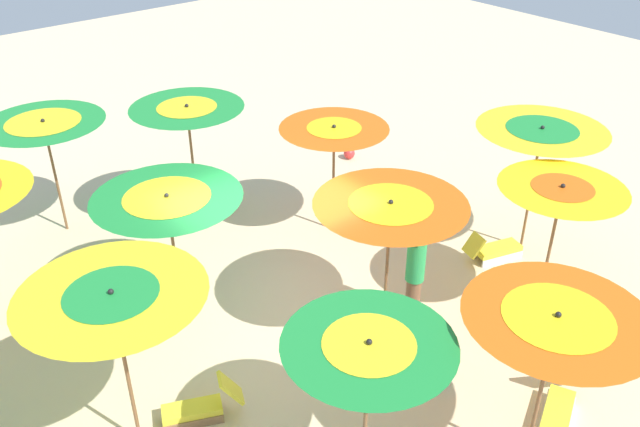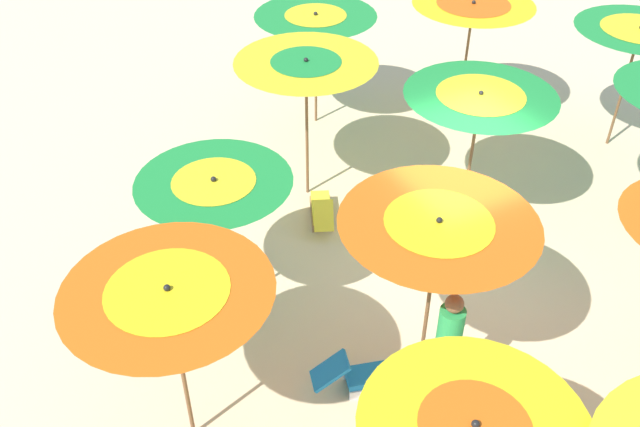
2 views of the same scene
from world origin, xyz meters
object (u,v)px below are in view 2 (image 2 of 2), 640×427
Objects in this scene: beach_umbrella_10 at (472,15)px; beach_umbrella_3 at (215,192)px; beach_umbrella_0 at (170,305)px; beach_umbrella_11 at (638,39)px; beach_umbrella_4 at (437,236)px; beach_umbrella_7 at (479,104)px; beachgoer_0 at (447,347)px; beach_umbrella_6 at (306,71)px; beach_umbrella_9 at (316,25)px; lounger_3 at (216,266)px; lounger_0 at (369,374)px; lounger_2 at (322,210)px.

beach_umbrella_3 is at bearing 113.46° from beach_umbrella_10.
beach_umbrella_11 is at bearing -75.66° from beach_umbrella_0.
beach_umbrella_7 is at bearing -46.74° from beach_umbrella_4.
beach_umbrella_3 is at bearing 94.17° from beach_umbrella_11.
beach_umbrella_10 is 1.45× the size of beachgoer_0.
beach_umbrella_6 is 1.47× the size of beachgoer_0.
beach_umbrella_6 reaches higher than beach_umbrella_4.
beach_umbrella_4 is 6.34m from beach_umbrella_9.
beach_umbrella_10 is at bearing 105.25° from beachgoer_0.
beach_umbrella_10 is (2.61, -6.01, 0.19)m from beach_umbrella_3.
beach_umbrella_9 is 1.88× the size of lounger_3.
beach_umbrella_3 is 0.93× the size of beach_umbrella_4.
beach_umbrella_7 reaches higher than lounger_0.
beach_umbrella_10 is 6.56m from lounger_3.
beach_umbrella_0 is 9.47m from beach_umbrella_11.
beach_umbrella_11 is 2.06× the size of lounger_2.
beachgoer_0 is at bearing 170.15° from beach_umbrella_4.
beach_umbrella_10 is (2.47, -1.77, 0.15)m from beach_umbrella_7.
beach_umbrella_0 is 1.06× the size of beach_umbrella_7.
beach_umbrella_10 is at bearing -41.46° from beach_umbrella_4.
beach_umbrella_10 reaches higher than beach_umbrella_4.
beach_umbrella_6 is at bearing 77.19° from beach_umbrella_11.
beach_umbrella_7 reaches higher than lounger_2.
beach_umbrella_9 is 5.13m from lounger_3.
lounger_3 is (-1.99, 5.93, -1.98)m from beach_umbrella_10.
beach_umbrella_11 is at bearing -127.02° from beach_umbrella_9.
beach_umbrella_0 is 2.01× the size of lounger_3.
beach_umbrella_11 is (0.44, -3.78, 0.06)m from beach_umbrella_7.
beach_umbrella_0 is at bearing 155.68° from lounger_2.
beach_umbrella_3 is 0.95× the size of beach_umbrella_11.
lounger_3 is (2.76, 0.94, 0.01)m from lounger_0.
lounger_0 is at bearing -154.28° from beach_umbrella_3.
beach_umbrella_3 is 5.32m from beach_umbrella_9.
beach_umbrella_4 is 0.97× the size of beach_umbrella_10.
beach_umbrella_9 is at bearing 52.98° from beach_umbrella_11.
beach_umbrella_3 is 2.97m from beach_umbrella_6.
beach_umbrella_11 is at bearing 114.14° from lounger_3.
lounger_3 is at bearing 89.74° from beach_umbrella_11.
beach_umbrella_0 reaches higher than beach_umbrella_11.
beach_umbrella_11 is (-1.31, -5.76, -0.18)m from beach_umbrella_6.
beach_umbrella_4 is at bearing 56.62° from lounger_3.
beach_umbrella_10 reaches higher than beach_umbrella_7.
beach_umbrella_11 is at bearing -66.33° from beach_umbrella_4.
lounger_0 is at bearing 43.27° from lounger_3.
beachgoer_0 is at bearing 50.83° from lounger_3.
beach_umbrella_11 is (2.35, -9.18, -0.04)m from beach_umbrella_0.
beach_umbrella_7 is 3.04m from beach_umbrella_10.
beach_umbrella_6 is at bearing -43.06° from beach_umbrella_0.
beach_umbrella_0 is 8.40m from beach_umbrella_10.
beach_umbrella_6 is at bearing 48.43° from beach_umbrella_7.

